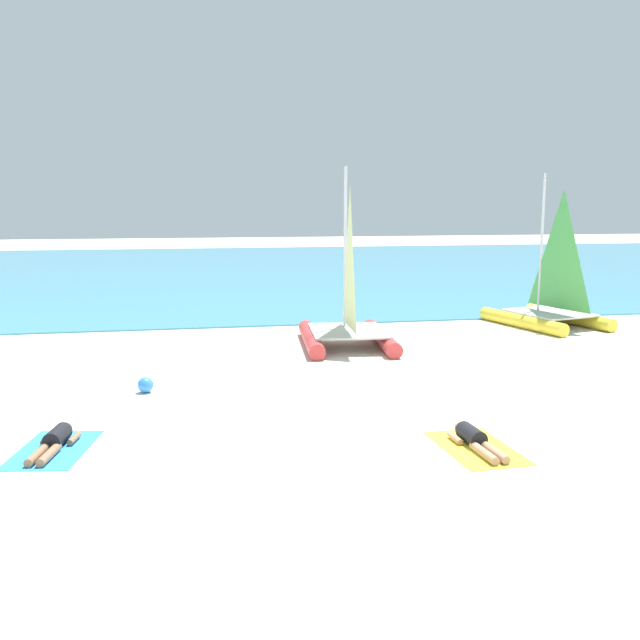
% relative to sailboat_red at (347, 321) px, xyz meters
% --- Properties ---
extents(ground_plane, '(120.00, 120.00, 0.00)m').
position_rel_sailboat_red_xyz_m(ground_plane, '(-1.25, 2.47, -0.74)').
color(ground_plane, silver).
extents(ocean_water, '(120.00, 40.00, 0.05)m').
position_rel_sailboat_red_xyz_m(ocean_water, '(-1.25, 23.61, -0.71)').
color(ocean_water, teal).
rests_on(ocean_water, ground).
extents(sailboat_red, '(2.76, 4.00, 4.95)m').
position_rel_sailboat_red_xyz_m(sailboat_red, '(0.00, 0.00, 0.00)').
color(sailboat_red, '#CC3838').
rests_on(sailboat_red, ground).
extents(sailboat_yellow, '(3.23, 4.21, 4.88)m').
position_rel_sailboat_red_xyz_m(sailboat_yellow, '(7.14, 1.99, -0.01)').
color(sailboat_yellow, yellow).
rests_on(sailboat_yellow, ground).
extents(towel_left, '(1.41, 2.06, 0.01)m').
position_rel_sailboat_red_xyz_m(towel_left, '(-6.58, -7.30, -0.73)').
color(towel_left, '#338CD8').
rests_on(towel_left, ground).
extents(sunbather_left, '(0.67, 1.56, 0.30)m').
position_rel_sailboat_red_xyz_m(sunbather_left, '(-6.57, -7.24, -0.61)').
color(sunbather_left, black).
rests_on(sunbather_left, towel_left).
extents(towel_right, '(1.19, 1.95, 0.01)m').
position_rel_sailboat_red_xyz_m(towel_right, '(0.20, -8.53, -0.73)').
color(towel_right, yellow).
rests_on(towel_right, ground).
extents(sunbather_right, '(0.56, 1.57, 0.30)m').
position_rel_sailboat_red_xyz_m(sunbather_right, '(0.20, -8.46, -0.61)').
color(sunbather_right, black).
rests_on(sunbather_right, towel_right).
extents(beach_ball, '(0.33, 0.33, 0.33)m').
position_rel_sailboat_red_xyz_m(beach_ball, '(-5.28, -3.95, -0.57)').
color(beach_ball, '#337FE5').
rests_on(beach_ball, ground).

